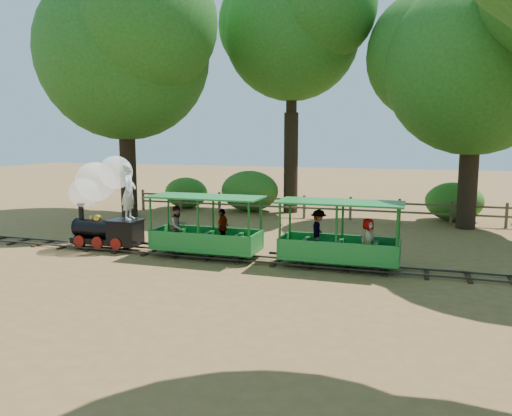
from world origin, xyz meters
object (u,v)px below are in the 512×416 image
(carriage_front, at_px, (203,232))
(carriage_rear, at_px, (337,240))
(locomotive, at_px, (102,196))
(fence, at_px, (327,206))

(carriage_front, distance_m, carriage_rear, 3.92)
(locomotive, xyz_separation_m, fence, (5.68, 7.93, -1.12))
(carriage_rear, height_order, fence, carriage_rear)
(carriage_front, relative_size, fence, 0.18)
(carriage_front, height_order, fence, carriage_front)
(locomotive, distance_m, carriage_rear, 7.43)
(carriage_front, bearing_deg, locomotive, 178.11)
(carriage_rear, distance_m, fence, 8.12)
(locomotive, bearing_deg, carriage_front, -1.89)
(locomotive, relative_size, carriage_rear, 0.91)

